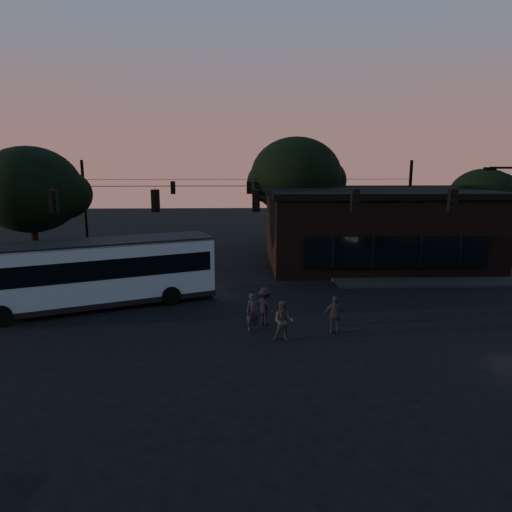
{
  "coord_description": "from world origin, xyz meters",
  "views": [
    {
      "loc": [
        -0.74,
        -16.59,
        7.13
      ],
      "look_at": [
        0.0,
        4.0,
        3.0
      ],
      "focal_mm": 32.0,
      "sensor_mm": 36.0,
      "label": 1
    }
  ],
  "objects_px": {
    "building": "(374,227)",
    "bus": "(94,270)",
    "pedestrian_a": "(253,312)",
    "pedestrian_d": "(265,306)",
    "pedestrian_b": "(283,321)",
    "pedestrian_c": "(335,315)"
  },
  "relations": [
    {
      "from": "building",
      "to": "bus",
      "type": "distance_m",
      "value": 19.79
    },
    {
      "from": "bus",
      "to": "pedestrian_a",
      "type": "xyz_separation_m",
      "value": [
        7.94,
        -3.68,
        -1.08
      ]
    },
    {
      "from": "pedestrian_a",
      "to": "pedestrian_d",
      "type": "bearing_deg",
      "value": 36.15
    },
    {
      "from": "building",
      "to": "pedestrian_d",
      "type": "bearing_deg",
      "value": -123.84
    },
    {
      "from": "building",
      "to": "pedestrian_b",
      "type": "bearing_deg",
      "value": -118.24
    },
    {
      "from": "pedestrian_b",
      "to": "pedestrian_c",
      "type": "height_order",
      "value": "pedestrian_b"
    },
    {
      "from": "pedestrian_a",
      "to": "pedestrian_b",
      "type": "height_order",
      "value": "pedestrian_b"
    },
    {
      "from": "pedestrian_c",
      "to": "pedestrian_d",
      "type": "relative_size",
      "value": 0.96
    },
    {
      "from": "pedestrian_a",
      "to": "building",
      "type": "bearing_deg",
      "value": 41.75
    },
    {
      "from": "pedestrian_a",
      "to": "pedestrian_d",
      "type": "height_order",
      "value": "pedestrian_d"
    },
    {
      "from": "bus",
      "to": "pedestrian_b",
      "type": "xyz_separation_m",
      "value": [
        9.15,
        -5.0,
        -1.06
      ]
    },
    {
      "from": "bus",
      "to": "pedestrian_a",
      "type": "height_order",
      "value": "bus"
    },
    {
      "from": "pedestrian_c",
      "to": "pedestrian_d",
      "type": "distance_m",
      "value": 3.18
    },
    {
      "from": "bus",
      "to": "pedestrian_c",
      "type": "distance_m",
      "value": 12.24
    },
    {
      "from": "building",
      "to": "pedestrian_c",
      "type": "distance_m",
      "value": 15.3
    },
    {
      "from": "building",
      "to": "pedestrian_d",
      "type": "distance_m",
      "value": 15.58
    },
    {
      "from": "building",
      "to": "pedestrian_a",
      "type": "distance_m",
      "value": 16.48
    },
    {
      "from": "building",
      "to": "bus",
      "type": "xyz_separation_m",
      "value": [
        -17.13,
        -9.87,
        -0.81
      ]
    },
    {
      "from": "bus",
      "to": "pedestrian_d",
      "type": "relative_size",
      "value": 7.03
    },
    {
      "from": "bus",
      "to": "pedestrian_a",
      "type": "relative_size",
      "value": 7.39
    },
    {
      "from": "pedestrian_b",
      "to": "pedestrian_d",
      "type": "xyz_separation_m",
      "value": [
        -0.63,
        2.02,
        0.02
      ]
    },
    {
      "from": "pedestrian_a",
      "to": "pedestrian_d",
      "type": "distance_m",
      "value": 0.9
    }
  ]
}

